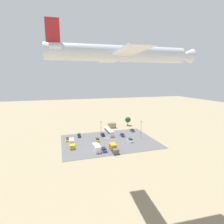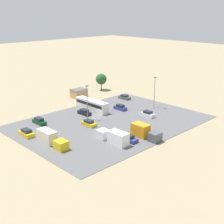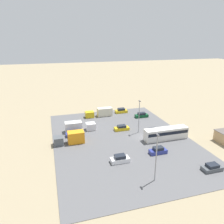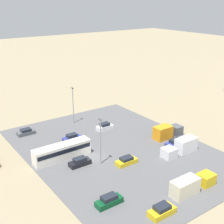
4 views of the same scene
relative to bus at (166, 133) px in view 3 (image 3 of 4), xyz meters
The scene contains 16 objects.
ground_plane 6.26m from the bus, 58.42° to the left, with size 400.00×400.00×0.00m, color gray.
parking_lot_surface 11.70m from the bus, 74.23° to the left, with size 48.34×35.05×0.08m.
bus is the anchor object (origin of this frame).
parked_car_0 16.87m from the bus, 115.73° to the left, with size 1.87×4.06×1.66m.
parked_car_1 17.46m from the bus, ahead, with size 1.73×4.42×1.65m.
parked_car_2 15.67m from the bus, behind, with size 1.95×4.07×1.42m.
parked_car_3 24.48m from the bus, 68.65° to the left, with size 1.91×4.78×1.46m.
parked_car_4 24.29m from the bus, ahead, with size 1.98×4.25×1.66m.
parked_car_5 8.44m from the bus, 138.53° to the left, with size 1.72×4.07×1.61m.
parked_car_6 12.90m from the bus, 45.54° to the left, with size 1.85×4.27×1.47m.
parked_car_7 4.62m from the bus, 20.34° to the left, with size 1.78×4.25×1.58m.
parked_truck_0 24.38m from the bus, 60.80° to the left, with size 2.44×8.59×2.88m.
parked_truck_1 25.54m from the bus, 28.60° to the left, with size 2.35×9.20×2.82m.
parked_truck_2 24.62m from the bus, 78.90° to the left, with size 2.54×7.54×2.99m.
light_pole_lot_centre 19.14m from the bus, 144.21° to the left, with size 0.90×0.28×9.41m.
light_pole_lot_edge 8.67m from the bus, 40.57° to the left, with size 0.90×0.28×9.32m.
Camera 3 is at (-49.37, 23.41, 25.26)m, focal length 35.00 mm.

